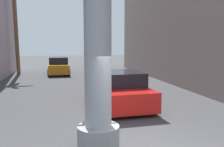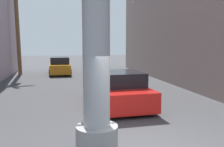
{
  "view_description": "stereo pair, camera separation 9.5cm",
  "coord_description": "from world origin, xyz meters",
  "px_view_note": "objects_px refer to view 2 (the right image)",
  "views": [
    {
      "loc": [
        -2.15,
        -5.77,
        2.8
      ],
      "look_at": [
        0.0,
        4.17,
        1.57
      ],
      "focal_mm": 40.0,
      "sensor_mm": 36.0,
      "label": 1
    },
    {
      "loc": [
        -2.05,
        -5.79,
        2.8
      ],
      "look_at": [
        0.0,
        4.17,
        1.57
      ],
      "focal_mm": 40.0,
      "sensor_mm": 36.0,
      "label": 2
    }
  ],
  "objects_px": {
    "car_far": "(60,66)",
    "palm_tree_far_right": "(141,28)",
    "pedestrian_mid_right": "(186,73)",
    "car_lead": "(118,90)",
    "palm_tree_far_left": "(17,14)",
    "palm_tree_mid_right": "(175,22)",
    "street_lamp": "(220,7)"
  },
  "relations": [
    {
      "from": "car_far",
      "to": "palm_tree_far_right",
      "type": "relative_size",
      "value": 0.63
    },
    {
      "from": "car_far",
      "to": "palm_tree_far_right",
      "type": "distance_m",
      "value": 9.62
    },
    {
      "from": "pedestrian_mid_right",
      "to": "car_far",
      "type": "bearing_deg",
      "value": 130.15
    },
    {
      "from": "car_lead",
      "to": "palm_tree_far_left",
      "type": "relative_size",
      "value": 0.56
    },
    {
      "from": "palm_tree_mid_right",
      "to": "palm_tree_far_left",
      "type": "bearing_deg",
      "value": 154.87
    },
    {
      "from": "car_far",
      "to": "pedestrian_mid_right",
      "type": "distance_m",
      "value": 12.05
    },
    {
      "from": "street_lamp",
      "to": "car_lead",
      "type": "relative_size",
      "value": 1.48
    },
    {
      "from": "street_lamp",
      "to": "pedestrian_mid_right",
      "type": "relative_size",
      "value": 4.58
    },
    {
      "from": "car_lead",
      "to": "palm_tree_mid_right",
      "type": "relative_size",
      "value": 0.73
    },
    {
      "from": "palm_tree_mid_right",
      "to": "palm_tree_far_left",
      "type": "relative_size",
      "value": 0.77
    },
    {
      "from": "palm_tree_far_right",
      "to": "pedestrian_mid_right",
      "type": "xyz_separation_m",
      "value": [
        -0.77,
        -11.6,
        -3.51
      ]
    },
    {
      "from": "car_lead",
      "to": "palm_tree_far_right",
      "type": "bearing_deg",
      "value": 68.27
    },
    {
      "from": "car_lead",
      "to": "palm_tree_far_right",
      "type": "xyz_separation_m",
      "value": [
        5.92,
        14.85,
        3.76
      ]
    },
    {
      "from": "palm_tree_far_left",
      "to": "pedestrian_mid_right",
      "type": "bearing_deg",
      "value": -40.14
    },
    {
      "from": "street_lamp",
      "to": "palm_tree_far_left",
      "type": "xyz_separation_m",
      "value": [
        -11.35,
        12.68,
        0.87
      ]
    },
    {
      "from": "palm_tree_far_right",
      "to": "pedestrian_mid_right",
      "type": "distance_m",
      "value": 12.14
    },
    {
      "from": "car_lead",
      "to": "pedestrian_mid_right",
      "type": "relative_size",
      "value": 3.11
    },
    {
      "from": "car_far",
      "to": "palm_tree_mid_right",
      "type": "height_order",
      "value": "palm_tree_mid_right"
    },
    {
      "from": "palm_tree_mid_right",
      "to": "pedestrian_mid_right",
      "type": "xyz_separation_m",
      "value": [
        -0.93,
        -3.81,
        -3.44
      ]
    },
    {
      "from": "palm_tree_far_right",
      "to": "palm_tree_far_left",
      "type": "distance_m",
      "value": 12.33
    },
    {
      "from": "palm_tree_far_right",
      "to": "car_far",
      "type": "bearing_deg",
      "value": -164.36
    },
    {
      "from": "car_lead",
      "to": "palm_tree_mid_right",
      "type": "height_order",
      "value": "palm_tree_mid_right"
    },
    {
      "from": "pedestrian_mid_right",
      "to": "palm_tree_far_left",
      "type": "bearing_deg",
      "value": 139.86
    },
    {
      "from": "palm_tree_mid_right",
      "to": "palm_tree_far_right",
      "type": "relative_size",
      "value": 0.95
    },
    {
      "from": "palm_tree_mid_right",
      "to": "car_far",
      "type": "bearing_deg",
      "value": 148.2
    },
    {
      "from": "palm_tree_far_left",
      "to": "car_lead",
      "type": "bearing_deg",
      "value": -64.16
    },
    {
      "from": "street_lamp",
      "to": "pedestrian_mid_right",
      "type": "height_order",
      "value": "street_lamp"
    },
    {
      "from": "street_lamp",
      "to": "palm_tree_far_right",
      "type": "distance_m",
      "value": 14.72
    },
    {
      "from": "street_lamp",
      "to": "palm_tree_far_right",
      "type": "xyz_separation_m",
      "value": [
        0.78,
        14.7,
        -0.09
      ]
    },
    {
      "from": "palm_tree_far_right",
      "to": "street_lamp",
      "type": "bearing_deg",
      "value": -93.03
    },
    {
      "from": "palm_tree_mid_right",
      "to": "street_lamp",
      "type": "bearing_deg",
      "value": -97.74
    },
    {
      "from": "street_lamp",
      "to": "car_far",
      "type": "height_order",
      "value": "street_lamp"
    }
  ]
}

